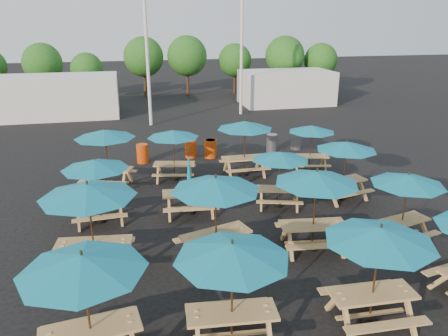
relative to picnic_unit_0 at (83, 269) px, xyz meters
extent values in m
plane|color=black|center=(4.46, 6.46, -2.15)|extent=(120.00, 120.00, 0.00)
cube|color=tan|center=(0.00, 0.00, -1.36)|extent=(2.02, 1.02, 0.06)
cube|color=tan|center=(-0.10, 0.70, -1.67)|extent=(1.95, 0.54, 0.04)
cylinder|color=brown|center=(0.00, 0.00, -0.92)|extent=(0.05, 0.05, 2.46)
cone|color=#0F7594|center=(0.00, 0.00, 0.12)|extent=(2.74, 2.74, 0.34)
cube|color=tan|center=(-0.13, 3.46, -1.33)|extent=(2.08, 1.00, 0.07)
cube|color=tan|center=(-0.21, 2.73, -1.65)|extent=(2.02, 0.51, 0.04)
cube|color=tan|center=(-0.04, 4.18, -1.65)|extent=(2.02, 0.51, 0.04)
cylinder|color=black|center=(-0.13, 3.46, -2.10)|extent=(0.40, 0.40, 0.11)
cylinder|color=brown|center=(-0.13, 3.46, -0.88)|extent=(0.05, 0.05, 2.56)
cone|color=#0F7594|center=(-0.13, 3.46, 0.20)|extent=(2.78, 2.78, 0.36)
cube|color=tan|center=(-0.13, 6.54, -1.44)|extent=(1.78, 0.78, 0.06)
cube|color=tan|center=(-0.09, 5.91, -1.72)|extent=(1.75, 0.35, 0.04)
cube|color=tan|center=(-0.17, 7.18, -1.72)|extent=(1.75, 0.35, 0.04)
cylinder|color=black|center=(-0.13, 6.54, -2.10)|extent=(0.35, 0.35, 0.10)
cylinder|color=brown|center=(-0.13, 6.54, -1.04)|extent=(0.04, 0.04, 2.22)
cone|color=#0F7594|center=(-0.13, 6.54, -0.10)|extent=(2.31, 2.31, 0.31)
cube|color=tan|center=(0.09, 9.78, -1.37)|extent=(2.04, 1.32, 0.06)
cube|color=tan|center=(-0.14, 9.12, -1.68)|extent=(1.88, 0.87, 0.04)
cube|color=tan|center=(0.31, 10.44, -1.68)|extent=(1.88, 0.87, 0.04)
cylinder|color=black|center=(0.09, 9.78, -2.10)|extent=(0.38, 0.38, 0.11)
cylinder|color=brown|center=(0.09, 9.78, -0.94)|extent=(0.05, 0.05, 2.43)
cone|color=#0F7594|center=(0.09, 9.78, 0.09)|extent=(3.03, 3.03, 0.34)
cube|color=tan|center=(2.81, -0.09, -1.38)|extent=(1.94, 0.90, 0.06)
cube|color=tan|center=(2.87, 0.60, -1.68)|extent=(1.89, 0.43, 0.04)
cylinder|color=brown|center=(2.81, -0.09, -0.95)|extent=(0.05, 0.05, 2.40)
cone|color=#0F7594|center=(2.81, -0.09, 0.06)|extent=(2.56, 2.56, 0.33)
cube|color=tan|center=(3.19, 3.31, -1.35)|extent=(2.09, 1.29, 0.07)
cube|color=tan|center=(3.39, 2.62, -1.66)|extent=(1.95, 0.82, 0.04)
cube|color=tan|center=(2.98, 4.00, -1.66)|extent=(1.95, 0.82, 0.04)
cylinder|color=black|center=(3.19, 3.31, -2.10)|extent=(0.39, 0.39, 0.11)
cylinder|color=brown|center=(3.19, 3.31, -0.90)|extent=(0.05, 0.05, 2.50)
cone|color=#0F7594|center=(3.19, 3.31, 0.15)|extent=(3.05, 3.05, 0.35)
cube|color=tan|center=(2.92, 6.56, -1.38)|extent=(1.93, 0.88, 0.06)
cube|color=tan|center=(2.87, 5.88, -1.68)|extent=(1.90, 0.41, 0.04)
cube|color=tan|center=(2.98, 7.25, -1.68)|extent=(1.90, 0.41, 0.04)
cylinder|color=black|center=(2.92, 6.56, -2.10)|extent=(0.38, 0.38, 0.10)
cylinder|color=brown|center=(2.92, 6.56, -0.95)|extent=(0.05, 0.05, 2.40)
cone|color=#0F7594|center=(2.92, 6.56, -0.53)|extent=(0.23, 0.23, 1.57)
cube|color=tan|center=(2.78, 10.07, -1.45)|extent=(1.81, 1.01, 0.06)
cube|color=tan|center=(2.65, 9.46, -1.72)|extent=(1.72, 0.59, 0.04)
cube|color=tan|center=(2.92, 10.68, -1.72)|extent=(1.72, 0.59, 0.04)
cylinder|color=black|center=(2.78, 10.07, -2.11)|extent=(0.34, 0.34, 0.10)
cylinder|color=brown|center=(2.78, 10.07, -1.06)|extent=(0.04, 0.04, 2.19)
cone|color=#0F7594|center=(2.78, 10.07, -0.14)|extent=(2.55, 2.55, 0.30)
cube|color=tan|center=(6.00, -0.13, -1.37)|extent=(1.92, 0.80, 0.06)
cube|color=tan|center=(5.97, -0.83, -1.68)|extent=(1.90, 0.33, 0.04)
cube|color=tan|center=(6.02, 0.56, -1.68)|extent=(1.90, 0.33, 0.04)
cylinder|color=black|center=(6.00, -0.13, -2.10)|extent=(0.38, 0.38, 0.11)
cylinder|color=brown|center=(6.00, -0.13, -0.94)|extent=(0.05, 0.05, 2.42)
cone|color=#0F7594|center=(6.00, -0.13, 0.08)|extent=(2.45, 2.45, 0.34)
cube|color=tan|center=(6.09, 3.27, -1.36)|extent=(2.01, 0.98, 0.06)
cube|color=tan|center=(6.00, 2.57, -1.67)|extent=(1.95, 0.50, 0.04)
cube|color=tan|center=(6.17, 3.98, -1.67)|extent=(1.95, 0.50, 0.04)
cylinder|color=black|center=(6.09, 3.27, -2.10)|extent=(0.39, 0.39, 0.11)
cylinder|color=brown|center=(6.09, 3.27, -0.92)|extent=(0.05, 0.05, 2.47)
cone|color=#0F7594|center=(6.09, 3.27, 0.12)|extent=(2.70, 2.70, 0.34)
cube|color=tan|center=(6.16, 6.46, -1.48)|extent=(1.75, 1.08, 0.05)
cube|color=tan|center=(5.99, 5.88, -1.74)|extent=(1.63, 0.69, 0.04)
cube|color=tan|center=(6.34, 7.03, -1.74)|extent=(1.63, 0.69, 0.04)
cylinder|color=black|center=(6.16, 6.46, -2.11)|extent=(0.33, 0.33, 0.09)
cylinder|color=brown|center=(6.16, 6.46, -1.11)|extent=(0.04, 0.04, 2.09)
cone|color=#0F7594|center=(6.16, 6.46, -0.22)|extent=(2.56, 2.56, 0.29)
cube|color=tan|center=(5.82, 9.98, -1.37)|extent=(1.91, 0.74, 0.06)
cube|color=tan|center=(5.82, 9.28, -1.68)|extent=(1.91, 0.26, 0.04)
cube|color=tan|center=(5.82, 10.68, -1.68)|extent=(1.91, 0.26, 0.04)
cylinder|color=black|center=(5.82, 9.98, -2.10)|extent=(0.38, 0.38, 0.11)
cylinder|color=brown|center=(5.82, 9.98, -0.94)|extent=(0.05, 0.05, 2.43)
cone|color=#0F7594|center=(5.82, 9.98, 0.09)|extent=(2.39, 2.39, 0.34)
cube|color=tan|center=(8.91, 3.10, -1.44)|extent=(1.84, 1.05, 0.06)
cube|color=tan|center=(9.05, 2.48, -1.72)|extent=(1.74, 0.63, 0.04)
cube|color=tan|center=(8.77, 3.72, -1.72)|extent=(1.74, 0.63, 0.04)
cylinder|color=black|center=(8.91, 3.10, -2.10)|extent=(0.35, 0.35, 0.10)
cylinder|color=brown|center=(8.91, 3.10, -1.05)|extent=(0.04, 0.04, 2.21)
cone|color=#0F7594|center=(8.91, 3.10, -0.11)|extent=(2.60, 2.60, 0.31)
cube|color=tan|center=(8.76, 6.60, -1.42)|extent=(1.88, 1.05, 0.06)
cube|color=tan|center=(8.90, 5.96, -1.71)|extent=(1.79, 0.62, 0.04)
cube|color=tan|center=(8.62, 7.24, -1.71)|extent=(1.79, 0.62, 0.04)
cylinder|color=black|center=(8.76, 6.60, -2.10)|extent=(0.36, 0.36, 0.10)
cylinder|color=brown|center=(8.76, 6.60, -1.02)|extent=(0.04, 0.04, 2.27)
cone|color=#0F7594|center=(8.76, 6.60, -0.06)|extent=(2.65, 2.65, 0.32)
cube|color=tan|center=(8.86, 9.93, -1.48)|extent=(1.74, 0.96, 0.05)
cube|color=tan|center=(8.73, 9.34, -1.74)|extent=(1.65, 0.56, 0.04)
cube|color=tan|center=(8.98, 10.52, -1.74)|extent=(1.65, 0.56, 0.04)
cylinder|color=black|center=(8.86, 9.93, -2.11)|extent=(0.33, 0.33, 0.09)
cylinder|color=brown|center=(8.86, 9.93, -1.11)|extent=(0.04, 0.04, 2.09)
cone|color=#0F7594|center=(8.86, 9.93, -0.22)|extent=(2.43, 2.43, 0.29)
cylinder|color=#CF420C|center=(1.58, 12.72, -1.70)|extent=(0.56, 0.56, 0.90)
cylinder|color=#CF420C|center=(3.92, 13.04, -1.70)|extent=(0.56, 0.56, 0.90)
cylinder|color=#CF420C|center=(4.86, 12.80, -1.70)|extent=(0.56, 0.56, 0.90)
cylinder|color=#CF420C|center=(4.89, 12.80, -1.70)|extent=(0.56, 0.56, 0.90)
cylinder|color=gray|center=(8.15, 13.14, -1.70)|extent=(0.56, 0.56, 0.90)
cylinder|color=gray|center=(9.53, 13.25, -1.70)|extent=(0.56, 0.56, 0.90)
cylinder|color=silver|center=(2.46, 20.46, 3.85)|extent=(0.20, 0.20, 12.00)
cylinder|color=silver|center=(8.96, 22.46, 3.85)|extent=(0.20, 0.20, 12.00)
cube|color=silver|center=(-3.54, 24.46, -0.75)|extent=(8.00, 4.00, 2.80)
cube|color=silver|center=(13.46, 25.46, -0.85)|extent=(7.00, 4.00, 2.60)
cylinder|color=#382314|center=(-5.28, 30.37, -1.08)|extent=(0.24, 0.24, 2.14)
sphere|color=#1E5919|center=(-5.28, 30.37, 1.01)|extent=(3.11, 3.11, 3.11)
cylinder|color=#382314|center=(-1.92, 30.12, -1.26)|extent=(0.24, 0.24, 1.78)
sphere|color=#1E5919|center=(-1.92, 30.12, 0.48)|extent=(2.59, 2.59, 2.59)
cylinder|color=#382314|center=(2.71, 31.18, -1.00)|extent=(0.24, 0.24, 2.31)
sphere|color=#1E5919|center=(2.71, 31.18, 1.26)|extent=(3.36, 3.36, 3.36)
cylinder|color=#382314|center=(6.36, 30.72, -0.98)|extent=(0.24, 0.24, 2.35)
sphere|color=#1E5919|center=(6.36, 30.72, 1.31)|extent=(3.41, 3.41, 3.41)
cylinder|color=#382314|center=(10.69, 31.14, -1.14)|extent=(0.24, 0.24, 2.02)
sphere|color=#1E5919|center=(10.69, 31.14, 0.83)|extent=(2.94, 2.94, 2.94)
cylinder|color=#382314|center=(14.70, 29.36, -0.99)|extent=(0.24, 0.24, 2.32)
sphere|color=#1E5919|center=(14.70, 29.36, 1.28)|extent=(3.38, 3.38, 3.38)
cylinder|color=#382314|center=(18.09, 29.39, -1.14)|extent=(0.24, 0.24, 2.03)
sphere|color=#1E5919|center=(18.09, 29.39, 0.85)|extent=(2.95, 2.95, 2.95)
camera|label=1|loc=(1.00, -7.39, 4.37)|focal=35.00mm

